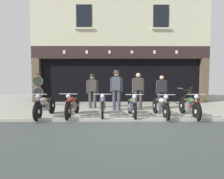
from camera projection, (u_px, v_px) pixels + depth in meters
name	position (u px, v px, depth m)	size (l,w,h in m)	color
ground	(132.00, 131.00, 5.49)	(22.44, 22.00, 0.18)	gray
shop_facade	(119.00, 73.00, 13.32)	(10.74, 4.42, 6.87)	black
motorcycle_far_left	(45.00, 106.00, 7.20)	(0.62, 2.09, 0.93)	black
motorcycle_left	(73.00, 105.00, 7.26)	(0.62, 2.09, 0.93)	black
motorcycle_center_left	(103.00, 105.00, 7.32)	(0.62, 2.03, 0.91)	black
motorcycle_center	(132.00, 106.00, 7.27)	(0.62, 1.91, 0.90)	black
motorcycle_center_right	(161.00, 106.00, 7.26)	(0.62, 2.04, 0.90)	black
motorcycle_right	(189.00, 106.00, 7.23)	(0.62, 2.04, 0.92)	black
salesman_left	(92.00, 89.00, 9.27)	(0.56, 0.33, 1.65)	#47423D
shopkeeper_center	(117.00, 88.00, 8.75)	(0.55, 0.36, 1.80)	#3D424C
salesman_right	(138.00, 90.00, 8.75)	(0.55, 0.28, 1.68)	#47423D
assistant_far_right	(162.00, 91.00, 9.06)	(0.55, 0.30, 1.56)	#2D2D33
tyre_sign_pole	(38.00, 87.00, 9.97)	(0.53, 0.06, 1.71)	#232328
advert_board_near	(144.00, 70.00, 11.75)	(0.70, 0.03, 1.00)	silver
advert_board_far	(158.00, 72.00, 11.76)	(0.83, 0.03, 1.07)	beige
leaning_bicycle	(188.00, 97.00, 10.86)	(1.67, 0.65, 0.93)	black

